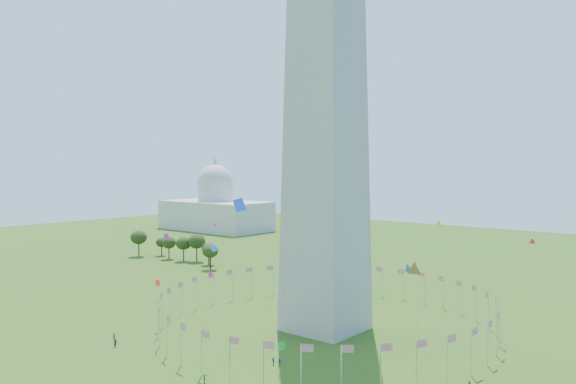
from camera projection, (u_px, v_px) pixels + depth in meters
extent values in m
cylinder|color=silver|center=(488.00, 344.00, 111.80)|extent=(0.24, 0.24, 9.00)
cylinder|color=silver|center=(497.00, 336.00, 117.52)|extent=(0.24, 0.24, 9.00)
cylinder|color=silver|center=(500.00, 327.00, 123.83)|extent=(0.24, 0.24, 9.00)
cylinder|color=silver|center=(496.00, 319.00, 130.57)|extent=(0.24, 0.24, 9.00)
cylinder|color=silver|center=(488.00, 311.00, 137.51)|extent=(0.24, 0.24, 9.00)
cylinder|color=silver|center=(476.00, 304.00, 144.44)|extent=(0.24, 0.24, 9.00)
cylinder|color=silver|center=(461.00, 298.00, 151.17)|extent=(0.24, 0.24, 9.00)
cylinder|color=silver|center=(444.00, 293.00, 157.47)|extent=(0.24, 0.24, 9.00)
cylinder|color=silver|center=(424.00, 288.00, 163.17)|extent=(0.24, 0.24, 9.00)
cylinder|color=silver|center=(404.00, 285.00, 168.08)|extent=(0.24, 0.24, 9.00)
cylinder|color=silver|center=(383.00, 282.00, 172.07)|extent=(0.24, 0.24, 9.00)
cylinder|color=silver|center=(361.00, 280.00, 174.99)|extent=(0.24, 0.24, 9.00)
cylinder|color=silver|center=(339.00, 279.00, 176.78)|extent=(0.24, 0.24, 9.00)
cylinder|color=silver|center=(317.00, 278.00, 177.37)|extent=(0.24, 0.24, 9.00)
cylinder|color=silver|center=(295.00, 279.00, 176.75)|extent=(0.24, 0.24, 9.00)
cylinder|color=silver|center=(273.00, 280.00, 174.93)|extent=(0.24, 0.24, 9.00)
cylinder|color=silver|center=(252.00, 282.00, 171.98)|extent=(0.24, 0.24, 9.00)
cylinder|color=silver|center=(233.00, 285.00, 167.97)|extent=(0.24, 0.24, 9.00)
cylinder|color=silver|center=(214.00, 288.00, 163.03)|extent=(0.24, 0.24, 9.00)
cylinder|color=silver|center=(197.00, 293.00, 157.32)|extent=(0.24, 0.24, 9.00)
cylinder|color=silver|center=(182.00, 298.00, 151.00)|extent=(0.24, 0.24, 9.00)
cylinder|color=silver|center=(171.00, 304.00, 144.27)|extent=(0.24, 0.24, 9.00)
cylinder|color=silver|center=(162.00, 311.00, 137.33)|extent=(0.24, 0.24, 9.00)
cylinder|color=silver|center=(158.00, 319.00, 130.39)|extent=(0.24, 0.24, 9.00)
cylinder|color=silver|center=(159.00, 327.00, 123.67)|extent=(0.24, 0.24, 9.00)
cylinder|color=silver|center=(167.00, 336.00, 117.36)|extent=(0.24, 0.24, 9.00)
cylinder|color=silver|center=(181.00, 344.00, 111.66)|extent=(0.24, 0.24, 9.00)
cylinder|color=silver|center=(202.00, 353.00, 106.75)|extent=(0.24, 0.24, 9.00)
cylinder|color=silver|center=(229.00, 360.00, 102.77)|extent=(0.24, 0.24, 9.00)
cylinder|color=silver|center=(263.00, 366.00, 99.84)|extent=(0.24, 0.24, 9.00)
cylinder|color=silver|center=(301.00, 369.00, 98.05)|extent=(0.24, 0.24, 9.00)
cylinder|color=silver|center=(341.00, 370.00, 97.46)|extent=(0.24, 0.24, 9.00)
cylinder|color=silver|center=(381.00, 369.00, 98.08)|extent=(0.24, 0.24, 9.00)
cylinder|color=silver|center=(417.00, 365.00, 99.90)|extent=(0.24, 0.24, 9.00)
cylinder|color=silver|center=(447.00, 360.00, 102.86)|extent=(0.24, 0.24, 9.00)
cylinder|color=silver|center=(471.00, 352.00, 106.87)|extent=(0.24, 0.24, 9.00)
imported|color=gray|center=(204.00, 379.00, 103.30)|extent=(1.15, 0.97, 1.68)
imported|color=#1C2441|center=(273.00, 361.00, 112.79)|extent=(0.87, 0.92, 1.49)
imported|color=maroon|center=(114.00, 337.00, 128.91)|extent=(0.47, 0.65, 1.65)
imported|color=#1E2646|center=(279.00, 362.00, 112.27)|extent=(1.06, 0.68, 1.54)
imported|color=#32194C|center=(116.00, 343.00, 123.70)|extent=(0.81, 0.99, 1.90)
plane|color=green|center=(271.00, 311.00, 101.82)|extent=(1.26, 2.07, 2.37)
plane|color=blue|center=(240.00, 205.00, 65.86)|extent=(1.38, 1.53, 1.78)
plane|color=#CC2699|center=(166.00, 236.00, 142.22)|extent=(0.73, 1.71, 1.77)
plane|color=#CC2699|center=(215.00, 225.00, 185.11)|extent=(0.63, 1.85, 1.74)
plane|color=#CC2699|center=(210.00, 275.00, 143.66)|extent=(1.06, 0.83, 1.34)
plane|color=blue|center=(214.00, 248.00, 116.17)|extent=(1.50, 1.68, 1.59)
plane|color=yellow|center=(439.00, 224.00, 111.71)|extent=(0.18, 1.33, 1.32)
plane|color=yellow|center=(422.00, 323.00, 105.93)|extent=(0.98, 1.58, 1.54)
plane|color=green|center=(282.00, 346.00, 109.16)|extent=(1.23, 1.39, 1.85)
plane|color=red|center=(158.00, 283.00, 167.75)|extent=(1.26, 1.90, 1.76)
plane|color=red|center=(532.00, 242.00, 102.52)|extent=(1.12, 0.42, 1.09)
plane|color=red|center=(414.00, 270.00, 80.88)|extent=(1.99, 0.59, 1.96)
plane|color=blue|center=(408.00, 269.00, 87.51)|extent=(1.86, 1.26, 2.13)
ellipsoid|color=#344818|center=(139.00, 244.00, 248.53)|extent=(7.21, 7.21, 11.26)
ellipsoid|color=#344818|center=(162.00, 247.00, 250.36)|extent=(5.12, 5.12, 8.00)
ellipsoid|color=#344818|center=(169.00, 248.00, 241.32)|extent=(6.03, 6.03, 9.43)
ellipsoid|color=#344818|center=(184.00, 249.00, 235.91)|extent=(6.43, 6.43, 10.05)
ellipsoid|color=#344818|center=(197.00, 248.00, 234.73)|extent=(7.27, 7.27, 11.36)
ellipsoid|color=#344818|center=(209.00, 254.00, 226.78)|extent=(5.63, 5.63, 8.80)
ellipsoid|color=#344818|center=(210.00, 257.00, 216.46)|extent=(6.16, 6.16, 9.63)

